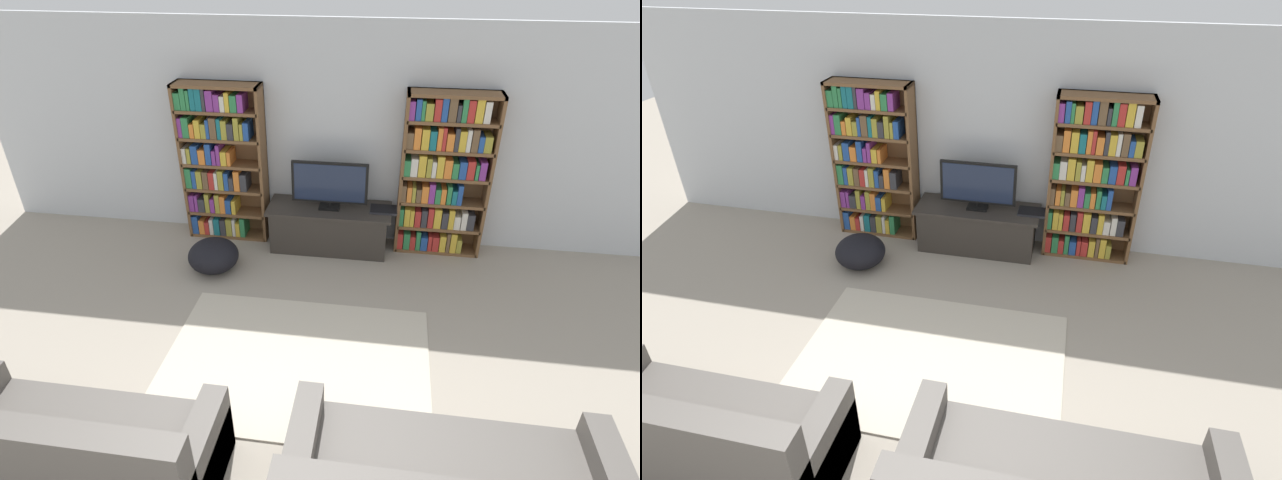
# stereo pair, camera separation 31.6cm
# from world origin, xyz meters

# --- Properties ---
(wall_back) EXTENTS (8.80, 0.06, 2.60)m
(wall_back) POSITION_xyz_m (0.00, 4.23, 1.30)
(wall_back) COLOR silver
(wall_back) RESTS_ON ground_plane
(bookshelf_left) EXTENTS (1.01, 0.30, 1.93)m
(bookshelf_left) POSITION_xyz_m (-1.40, 4.05, 0.98)
(bookshelf_left) COLOR brown
(bookshelf_left) RESTS_ON ground_plane
(bookshelf_right) EXTENTS (1.01, 0.30, 1.93)m
(bookshelf_right) POSITION_xyz_m (1.23, 4.04, 0.98)
(bookshelf_right) COLOR brown
(bookshelf_right) RESTS_ON ground_plane
(tv_stand) EXTENTS (1.47, 0.55, 0.55)m
(tv_stand) POSITION_xyz_m (-0.04, 3.89, 0.28)
(tv_stand) COLOR #332D28
(tv_stand) RESTS_ON ground_plane
(television) EXTENTS (0.89, 0.16, 0.58)m
(television) POSITION_xyz_m (-0.04, 3.88, 0.86)
(television) COLOR black
(television) RESTS_ON tv_stand
(laptop) EXTENTS (0.32, 0.23, 0.03)m
(laptop) POSITION_xyz_m (0.60, 3.91, 0.56)
(laptop) COLOR #28282D
(laptop) RESTS_ON tv_stand
(area_rug) EXTENTS (2.38, 1.72, 0.02)m
(area_rug) POSITION_xyz_m (-0.09, 1.88, 0.01)
(area_rug) COLOR beige
(area_rug) RESTS_ON ground_plane
(couch_left_sectional) EXTENTS (1.90, 0.82, 0.93)m
(couch_left_sectional) POSITION_xyz_m (-1.34, 0.52, 0.31)
(couch_left_sectional) COLOR #56514C
(couch_left_sectional) RESTS_ON ground_plane
(beanbag_ottoman) EXTENTS (0.57, 0.57, 0.37)m
(beanbag_ottoman) POSITION_xyz_m (-1.29, 3.22, 0.18)
(beanbag_ottoman) COLOR black
(beanbag_ottoman) RESTS_ON ground_plane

